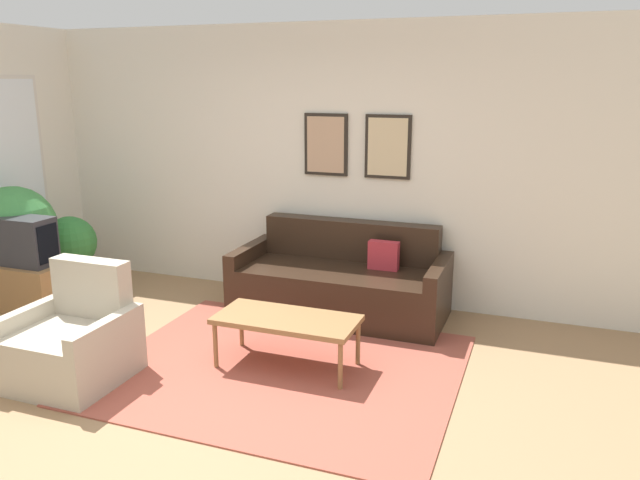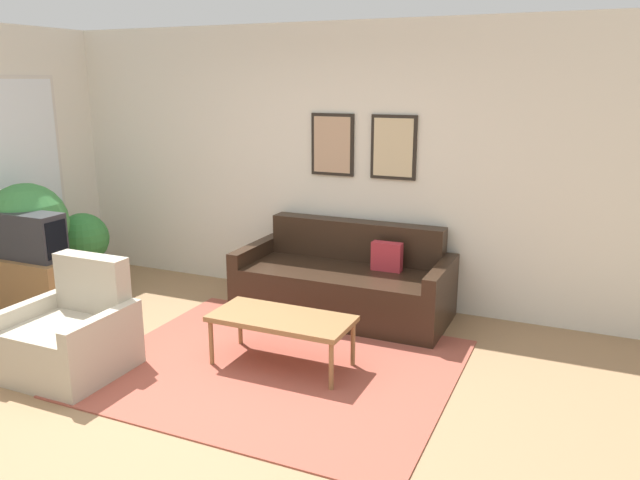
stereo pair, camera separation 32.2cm
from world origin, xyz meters
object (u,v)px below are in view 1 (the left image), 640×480
armchair (73,343)px  tv (18,240)px  couch (341,283)px  potted_plant_tall (14,229)px  coffee_table (287,322)px

armchair → tv: bearing=167.7°
couch → armchair: armchair is taller
potted_plant_tall → tv: bearing=-39.9°
potted_plant_tall → coffee_table: bearing=-4.8°
coffee_table → tv: tv is taller
coffee_table → tv: bearing=180.0°
armchair → potted_plant_tall: size_ratio=0.70×
potted_plant_tall → armchair: bearing=-33.4°
tv → couch: bearing=25.5°
tv → potted_plant_tall: bearing=140.1°
coffee_table → couch: bearing=88.9°
armchair → potted_plant_tall: 1.83m
couch → coffee_table: 1.25m
coffee_table → tv: (-2.59, 0.00, 0.41)m
coffee_table → potted_plant_tall: (-2.87, 0.24, 0.43)m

